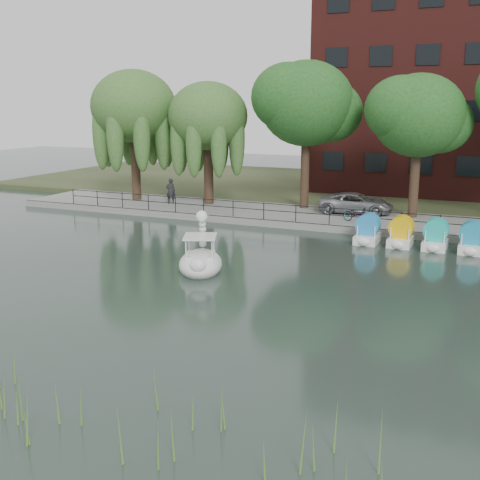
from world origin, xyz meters
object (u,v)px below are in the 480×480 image
Objects in this scene: pedestrian at (171,189)px; minivan at (356,202)px; bicycle at (357,214)px; swan_boat at (201,259)px.

minivan is at bearing 153.18° from pedestrian.
pedestrian reaches higher than minivan.
pedestrian is at bearing 98.99° from bicycle.
bicycle is 0.87× the size of pedestrian.
minivan is at bearing 29.07° from bicycle.
pedestrian is 15.80m from swan_boat.
swan_boat is at bearing 159.90° from minivan.
swan_boat reaches higher than pedestrian.
pedestrian reaches higher than bicycle.
bicycle is 12.35m from swan_boat.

